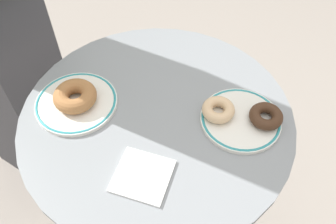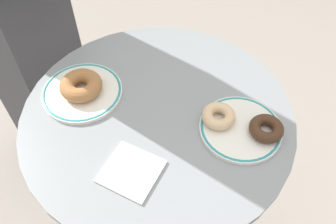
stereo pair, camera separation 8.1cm
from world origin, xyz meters
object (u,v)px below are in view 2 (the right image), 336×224
Objects in this scene: donut_glazed at (219,116)px; donut_chocolate at (266,129)px; paper_napkin at (131,171)px; cafe_table at (159,160)px; plate_right at (240,128)px; plate_left at (82,92)px; donut_cinnamon at (81,86)px.

donut_chocolate is at bearing -1.23° from donut_glazed.
cafe_table is at bearing 90.22° from paper_napkin.
cafe_table is 9.75× the size of donut_glazed.
cafe_table is 0.30m from plate_right.
plate_left reaches higher than cafe_table.
paper_napkin is at bearing -40.60° from donut_cinnamon.
plate_left is 0.34m from donut_glazed.
donut_glazed reaches higher than cafe_table.
cafe_table is at bearing 0.48° from plate_left.
plate_right is 1.66× the size of paper_napkin.
donut_cinnamon is 0.26m from paper_napkin.
cafe_table is at bearing -177.23° from plate_right.
plate_left reaches higher than paper_napkin.
cafe_table is at bearing 0.13° from donut_cinnamon.
donut_glazed is (0.34, 0.02, 0.02)m from plate_left.
donut_glazed is (-0.11, 0.00, 0.00)m from donut_chocolate.
plate_right reaches higher than cafe_table.
plate_right is at bearing 1.46° from donut_cinnamon.
cafe_table is 6.64× the size of paper_napkin.
donut_chocolate reaches higher than paper_napkin.
paper_napkin is (0.00, -0.17, 0.22)m from cafe_table.
plate_left is 0.40m from plate_right.
donut_glazed is (-0.05, 0.01, 0.02)m from plate_right.
donut_cinnamon is 0.45m from donut_chocolate.
donut_glazed is at bearing 2.60° from donut_cinnamon.
donut_cinnamon is (0.00, 0.00, 0.02)m from plate_left.
cafe_table is 0.28m from donut_glazed.
donut_cinnamon reaches higher than donut_glazed.
donut_cinnamon reaches higher than cafe_table.
donut_cinnamon is at bearing -177.40° from donut_glazed.
plate_right reaches higher than paper_napkin.
plate_right is 2.44× the size of donut_chocolate.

